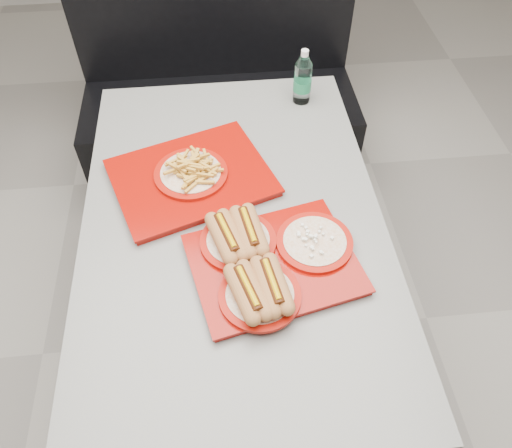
{
  "coord_description": "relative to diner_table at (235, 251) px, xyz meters",
  "views": [
    {
      "loc": [
        -0.03,
        -0.97,
        1.89
      ],
      "look_at": [
        0.06,
        -0.1,
        0.83
      ],
      "focal_mm": 35.0,
      "sensor_mm": 36.0,
      "label": 1
    }
  ],
  "objects": [
    {
      "name": "ground",
      "position": [
        0.0,
        0.0,
        -0.58
      ],
      "size": [
        6.0,
        6.0,
        0.0
      ],
      "primitive_type": "plane",
      "color": "gray",
      "rests_on": "ground"
    },
    {
      "name": "diner_table",
      "position": [
        0.0,
        0.0,
        0.0
      ],
      "size": [
        0.92,
        1.42,
        0.75
      ],
      "color": "black",
      "rests_on": "ground"
    },
    {
      "name": "booth_bench",
      "position": [
        0.0,
        1.09,
        -0.18
      ],
      "size": [
        1.3,
        0.57,
        1.35
      ],
      "color": "black",
      "rests_on": "ground"
    },
    {
      "name": "tray_near",
      "position": [
        0.08,
        -0.19,
        0.2
      ],
      "size": [
        0.51,
        0.44,
        0.1
      ],
      "rotation": [
        0.0,
        0.0,
        0.22
      ],
      "color": "#890A03",
      "rests_on": "diner_table"
    },
    {
      "name": "tray_far",
      "position": [
        -0.12,
        0.17,
        0.19
      ],
      "size": [
        0.57,
        0.51,
        0.09
      ],
      "rotation": [
        0.0,
        0.0,
        0.33
      ],
      "color": "#890A03",
      "rests_on": "diner_table"
    },
    {
      "name": "water_bottle",
      "position": [
        0.3,
        0.55,
        0.26
      ],
      "size": [
        0.07,
        0.07,
        0.21
      ],
      "rotation": [
        0.0,
        0.0,
        -0.32
      ],
      "color": "silver",
      "rests_on": "diner_table"
    }
  ]
}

